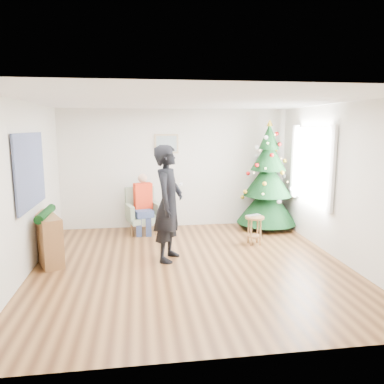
{
  "coord_description": "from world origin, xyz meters",
  "views": [
    {
      "loc": [
        -0.79,
        -5.72,
        2.21
      ],
      "look_at": [
        0.1,
        0.6,
        1.1
      ],
      "focal_mm": 35.0,
      "sensor_mm": 36.0,
      "label": 1
    }
  ],
  "objects": [
    {
      "name": "floor",
      "position": [
        0.0,
        0.0,
        0.0
      ],
      "size": [
        5.0,
        5.0,
        0.0
      ],
      "primitive_type": "plane",
      "color": "brown",
      "rests_on": "ground"
    },
    {
      "name": "ceiling",
      "position": [
        0.0,
        0.0,
        2.6
      ],
      "size": [
        5.0,
        5.0,
        0.0
      ],
      "primitive_type": "plane",
      "rotation": [
        3.14,
        0.0,
        0.0
      ],
      "color": "white",
      "rests_on": "wall_back"
    },
    {
      "name": "wall_back",
      "position": [
        0.0,
        2.5,
        1.3
      ],
      "size": [
        5.0,
        0.0,
        5.0
      ],
      "primitive_type": "plane",
      "rotation": [
        1.57,
        0.0,
        0.0
      ],
      "color": "silver",
      "rests_on": "floor"
    },
    {
      "name": "wall_front",
      "position": [
        0.0,
        -2.5,
        1.3
      ],
      "size": [
        5.0,
        0.0,
        5.0
      ],
      "primitive_type": "plane",
      "rotation": [
        -1.57,
        0.0,
        0.0
      ],
      "color": "silver",
      "rests_on": "floor"
    },
    {
      "name": "wall_left",
      "position": [
        -2.5,
        0.0,
        1.3
      ],
      "size": [
        0.0,
        5.0,
        5.0
      ],
      "primitive_type": "plane",
      "rotation": [
        1.57,
        0.0,
        1.57
      ],
      "color": "silver",
      "rests_on": "floor"
    },
    {
      "name": "wall_right",
      "position": [
        2.5,
        0.0,
        1.3
      ],
      "size": [
        0.0,
        5.0,
        5.0
      ],
      "primitive_type": "plane",
      "rotation": [
        1.57,
        0.0,
        -1.57
      ],
      "color": "silver",
      "rests_on": "floor"
    },
    {
      "name": "window_panel",
      "position": [
        2.47,
        1.0,
        1.5
      ],
      "size": [
        0.04,
        1.3,
        1.4
      ],
      "primitive_type": "cube",
      "color": "white",
      "rests_on": "wall_right"
    },
    {
      "name": "curtains",
      "position": [
        2.44,
        1.0,
        1.5
      ],
      "size": [
        0.05,
        1.75,
        1.5
      ],
      "color": "white",
      "rests_on": "wall_right"
    },
    {
      "name": "christmas_tree",
      "position": [
        1.97,
        2.04,
        1.07
      ],
      "size": [
        1.31,
        1.31,
        2.37
      ],
      "rotation": [
        0.0,
        0.0,
        -0.12
      ],
      "color": "#3F2816",
      "rests_on": "floor"
    },
    {
      "name": "stool",
      "position": [
        1.35,
        0.93,
        0.28
      ],
      "size": [
        0.36,
        0.36,
        0.54
      ],
      "rotation": [
        0.0,
        0.0,
        0.04
      ],
      "color": "brown",
      "rests_on": "floor"
    },
    {
      "name": "laptop",
      "position": [
        1.35,
        0.93,
        0.55
      ],
      "size": [
        0.35,
        0.29,
        0.02
      ],
      "primitive_type": "imported",
      "rotation": [
        0.0,
        0.0,
        0.39
      ],
      "color": "silver",
      "rests_on": "stool"
    },
    {
      "name": "armchair",
      "position": [
        -0.75,
        2.06,
        0.34
      ],
      "size": [
        0.78,
        0.75,
        0.95
      ],
      "rotation": [
        0.0,
        0.0,
        0.28
      ],
      "color": "gray",
      "rests_on": "floor"
    },
    {
      "name": "seated_person",
      "position": [
        -0.73,
        2.01,
        0.63
      ],
      "size": [
        0.44,
        0.58,
        1.25
      ],
      "rotation": [
        0.0,
        0.0,
        0.28
      ],
      "color": "navy",
      "rests_on": "armchair"
    },
    {
      "name": "standing_man",
      "position": [
        -0.33,
        0.33,
        0.96
      ],
      "size": [
        0.69,
        0.82,
        1.93
      ],
      "primitive_type": "imported",
      "rotation": [
        0.0,
        0.0,
        1.2
      ],
      "color": "black",
      "rests_on": "floor"
    },
    {
      "name": "game_controller",
      "position": [
        -0.13,
        0.3,
        1.29
      ],
      "size": [
        0.08,
        0.13,
        0.04
      ],
      "primitive_type": "cube",
      "rotation": [
        0.0,
        0.0,
        -0.38
      ],
      "color": "white",
      "rests_on": "standing_man"
    },
    {
      "name": "console",
      "position": [
        -2.33,
        0.5,
        0.4
      ],
      "size": [
        0.69,
        1.03,
        0.8
      ],
      "primitive_type": "cube",
      "rotation": [
        0.0,
        0.0,
        0.43
      ],
      "color": "brown",
      "rests_on": "floor"
    },
    {
      "name": "garland",
      "position": [
        -2.33,
        0.5,
        0.82
      ],
      "size": [
        0.14,
        0.9,
        0.14
      ],
      "primitive_type": "cylinder",
      "rotation": [
        1.57,
        0.0,
        0.0
      ],
      "color": "black",
      "rests_on": "console"
    },
    {
      "name": "tapestry",
      "position": [
        -2.46,
        0.3,
        1.55
      ],
      "size": [
        0.03,
        1.5,
        1.15
      ],
      "primitive_type": "cube",
      "color": "black",
      "rests_on": "wall_left"
    },
    {
      "name": "framed_picture",
      "position": [
        -0.2,
        2.46,
        1.85
      ],
      "size": [
        0.52,
        0.05,
        0.42
      ],
      "color": "tan",
      "rests_on": "wall_back"
    }
  ]
}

